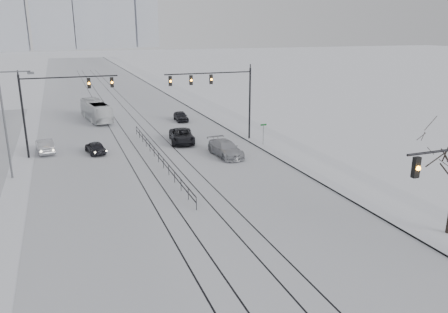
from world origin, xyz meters
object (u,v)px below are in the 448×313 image
(sedan_nb_right, at_px, (226,149))
(sedan_nb_far, at_px, (181,116))
(sedan_sb_inner, at_px, (95,147))
(sedan_nb_front, at_px, (182,136))
(sedan_sb_outer, at_px, (45,146))
(box_truck, at_px, (96,111))

(sedan_nb_right, distance_m, sedan_nb_far, 17.93)
(sedan_sb_inner, distance_m, sedan_nb_front, 9.35)
(sedan_sb_outer, xyz_separation_m, sedan_nb_front, (14.02, -1.00, 0.04))
(sedan_nb_far, bearing_deg, sedan_sb_inner, -131.92)
(sedan_sb_outer, distance_m, sedan_nb_far, 19.86)
(sedan_nb_right, xyz_separation_m, sedan_nb_far, (0.36, 17.92, -0.11))
(sedan_nb_front, height_order, box_truck, box_truck)
(sedan_sb_inner, xyz_separation_m, sedan_nb_front, (9.28, 1.12, 0.12))
(sedan_nb_far, bearing_deg, sedan_sb_outer, -146.07)
(sedan_sb_inner, height_order, sedan_nb_far, sedan_nb_far)
(sedan_nb_front, xyz_separation_m, sedan_nb_right, (2.62, -6.65, 0.02))
(sedan_nb_right, bearing_deg, sedan_nb_far, 84.45)
(sedan_sb_outer, xyz_separation_m, sedan_nb_right, (16.64, -7.64, 0.05))
(sedan_nb_front, distance_m, sedan_nb_right, 7.15)
(sedan_sb_outer, relative_size, sedan_nb_front, 0.80)
(sedan_sb_outer, xyz_separation_m, sedan_nb_far, (16.99, 10.28, -0.06))
(sedan_nb_front, height_order, sedan_nb_right, sedan_nb_right)
(sedan_sb_outer, distance_m, sedan_nb_right, 18.31)
(sedan_sb_inner, relative_size, sedan_nb_front, 0.69)
(sedan_sb_inner, height_order, sedan_sb_outer, sedan_sb_outer)
(sedan_nb_far, height_order, box_truck, box_truck)
(sedan_nb_front, distance_m, box_truck, 17.50)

